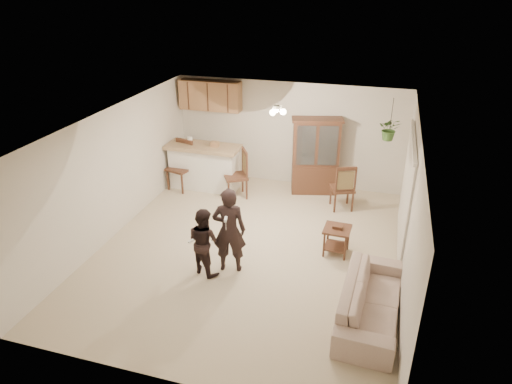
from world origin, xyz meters
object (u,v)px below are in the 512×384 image
(side_table, at_px, (336,240))
(chair_bar, at_px, (181,176))
(child, at_px, (204,238))
(chair_hutch_left, at_px, (236,184))
(chair_hutch_right, at_px, (342,196))
(adult, at_px, (229,225))
(china_hutch, at_px, (315,157))
(sofa, at_px, (371,297))

(side_table, distance_m, chair_bar, 4.36)
(child, distance_m, chair_bar, 3.56)
(chair_bar, relative_size, chair_hutch_left, 1.04)
(chair_bar, distance_m, chair_hutch_right, 3.85)
(adult, distance_m, chair_hutch_left, 2.96)
(chair_bar, bearing_deg, child, -44.30)
(side_table, bearing_deg, chair_hutch_left, 145.54)
(child, bearing_deg, chair_hutch_left, -58.28)
(child, distance_m, side_table, 2.49)
(china_hutch, bearing_deg, chair_hutch_left, -169.69)
(adult, distance_m, chair_bar, 3.66)
(sofa, height_order, chair_bar, chair_bar)
(chair_hutch_right, bearing_deg, adult, 40.01)
(sofa, xyz_separation_m, child, (-2.85, 0.40, 0.31))
(sofa, relative_size, chair_hutch_left, 1.64)
(china_hutch, bearing_deg, chair_hutch_right, -56.25)
(chair_hutch_right, bearing_deg, chair_bar, -19.96)
(adult, height_order, chair_hutch_left, adult)
(sofa, distance_m, chair_hutch_right, 3.59)
(china_hutch, distance_m, chair_hutch_left, 1.95)
(adult, xyz_separation_m, china_hutch, (0.88, 3.56, -0.01))
(side_table, relative_size, chair_hutch_left, 0.51)
(adult, bearing_deg, chair_bar, -63.79)
(side_table, bearing_deg, chair_hutch_right, 93.74)
(sofa, xyz_separation_m, chair_hutch_left, (-3.28, 3.38, -0.04))
(china_hutch, relative_size, chair_hutch_left, 1.58)
(sofa, xyz_separation_m, china_hutch, (-1.57, 4.15, 0.53))
(adult, relative_size, china_hutch, 0.99)
(adult, distance_m, chair_hutch_right, 3.36)
(china_hutch, xyz_separation_m, chair_bar, (-3.12, -0.73, -0.56))
(child, relative_size, chair_hutch_left, 1.18)
(side_table, bearing_deg, china_hutch, 108.67)
(adult, xyz_separation_m, chair_hutch_left, (-0.83, 2.78, -0.58))
(side_table, distance_m, chair_hutch_left, 3.10)
(adult, height_order, china_hutch, china_hutch)
(sofa, xyz_separation_m, adult, (-2.45, 0.60, 0.53))
(china_hutch, xyz_separation_m, side_table, (0.85, -2.53, -0.62))
(child, bearing_deg, sofa, -164.59)
(sofa, xyz_separation_m, chair_bar, (-4.69, 3.43, -0.03))
(sofa, height_order, side_table, sofa)
(child, bearing_deg, chair_hutch_right, -99.51)
(sofa, relative_size, side_table, 3.18)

